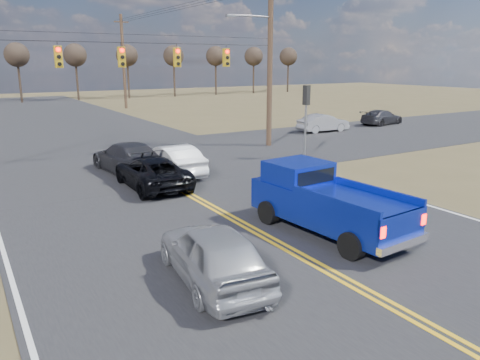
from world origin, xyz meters
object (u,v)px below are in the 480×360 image
dgrey_car_queue (127,157)px  cross_car_east_near (323,123)px  pickup_truck (325,201)px  cross_car_east_far (382,117)px  silver_suv (213,253)px  black_suv (152,172)px  white_car_queue (172,160)px

dgrey_car_queue → cross_car_east_near: bearing=-166.6°
pickup_truck → cross_car_east_far: size_ratio=1.29×
pickup_truck → silver_suv: (-4.48, -1.21, -0.26)m
pickup_truck → silver_suv: bearing=-169.3°
pickup_truck → cross_car_east_near: size_ratio=1.37×
cross_car_east_far → cross_car_east_near: bearing=86.5°
cross_car_east_far → pickup_truck: bearing=120.2°
cross_car_east_near → cross_car_east_far: cross_car_east_near is taller
pickup_truck → black_suv: (-2.60, 7.68, -0.33)m
silver_suv → white_car_queue: (3.49, 10.49, -0.01)m
silver_suv → cross_car_east_near: 25.36m
silver_suv → black_suv: size_ratio=0.91×
silver_suv → black_suv: 9.09m
dgrey_car_queue → cross_car_east_near: 17.44m
dgrey_car_queue → silver_suv: bearing=76.9°
cross_car_east_far → black_suv: bearing=102.6°
white_car_queue → dgrey_car_queue: 2.25m
silver_suv → dgrey_car_queue: dgrey_car_queue is taller
white_car_queue → dgrey_car_queue: size_ratio=0.86×
silver_suv → cross_car_east_near: silver_suv is taller
black_suv → cross_car_east_near: bearing=-151.8°
cross_car_east_near → dgrey_car_queue: bearing=110.2°
pickup_truck → black_suv: 8.11m
black_suv → white_car_queue: size_ratio=1.08×
cross_car_east_far → silver_suv: bearing=116.8°
black_suv → cross_car_east_far: size_ratio=1.09×
white_car_queue → cross_car_east_near: white_car_queue is taller
black_suv → dgrey_car_queue: dgrey_car_queue is taller
silver_suv → cross_car_east_far: bearing=-137.9°
pickup_truck → cross_car_east_near: bearing=44.6°
pickup_truck → black_suv: pickup_truck is taller
black_suv → cross_car_east_far: (23.49, 9.06, -0.03)m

